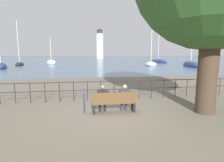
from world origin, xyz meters
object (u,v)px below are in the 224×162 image
Objects in this scene: park_bench at (114,103)px; sailboat_0 at (191,65)px; sailboat_1 at (20,64)px; seated_person_right at (125,97)px; sailboat_2 at (51,63)px; closed_umbrella at (84,102)px; sailboat_4 at (158,62)px; harbor_lighthouse at (100,45)px; seated_person_left at (103,97)px; sailboat_5 at (1,66)px; sailboat_3 at (151,64)px.

sailboat_0 is (21.02, 26.87, -0.08)m from park_bench.
sailboat_1 is at bearing 113.74° from park_bench.
sailboat_2 is (-10.41, 41.89, -0.30)m from seated_person_right.
park_bench is 43.13m from sailboat_2.
sailboat_1 is (-16.03, 36.45, -0.12)m from park_bench.
closed_umbrella is (-1.72, 0.05, -0.17)m from seated_person_right.
seated_person_right reaches higher than closed_umbrella.
sailboat_1 is 38.64m from sailboat_4.
sailboat_2 is (6.09, 5.52, 0.03)m from sailboat_1.
harbor_lighthouse is (9.23, 110.58, 8.73)m from park_bench.
sailboat_2 is at bearing 102.73° from seated_person_left.
seated_person_right is 0.11× the size of sailboat_1.
harbor_lighthouse reaches higher than seated_person_left.
seated_person_left is 0.12× the size of sailboat_5.
harbor_lighthouse is at bearing 50.09° from sailboat_5.
harbor_lighthouse reaches higher than park_bench.
sailboat_4 is (0.64, 18.13, 0.02)m from sailboat_0.
sailboat_5 reaches higher than sailboat_2.
sailboat_0 reaches higher than park_bench.
sailboat_4 reaches higher than park_bench.
sailboat_4 is at bearing 64.76° from seated_person_right.
sailboat_4 is at bearing 1.83° from sailboat_1.
seated_person_right is 0.06× the size of harbor_lighthouse.
sailboat_4 reaches higher than sailboat_5.
harbor_lighthouse reaches higher than sailboat_2.
seated_person_left is 0.80m from closed_umbrella.
sailboat_0 reaches higher than seated_person_left.
sailboat_3 is at bearing 63.96° from closed_umbrella.
sailboat_0 is 1.03× the size of sailboat_1.
sailboat_2 reaches higher than seated_person_right.
seated_person_left is 50.07m from sailboat_4.
sailboat_5 is 86.81m from harbor_lighthouse.
seated_person_right is 43.16m from sailboat_2.
park_bench is 0.53m from seated_person_right.
sailboat_0 is 85.00m from harbor_lighthouse.
closed_umbrella is 0.09× the size of sailboat_5.
harbor_lighthouse is (-12.42, 65.58, 8.79)m from sailboat_4.
sailboat_1 is 30.27m from sailboat_3.
seated_person_left is at bearing -77.80° from sailboat_1.
harbor_lighthouse is (19.17, 68.62, 8.81)m from sailboat_2.
park_bench is 49.94m from sailboat_4.
closed_umbrella is 0.09× the size of sailboat_3.
harbor_lighthouse is (-11.79, 83.71, 8.81)m from sailboat_0.
sailboat_4 is (21.18, 44.92, -0.28)m from seated_person_right.
seated_person_left is 0.13× the size of sailboat_3.
harbor_lighthouse is (25.25, 74.14, 8.84)m from sailboat_1.
sailboat_1 is at bearing 179.58° from sailboat_0.
sailboat_5 is (-16.01, 28.06, -0.32)m from seated_person_left.
sailboat_1 reaches higher than seated_person_right.
park_bench is 33.62m from sailboat_3.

